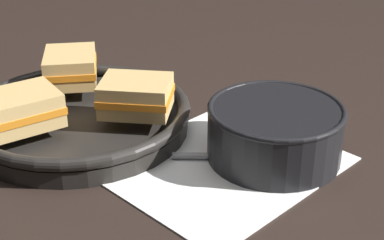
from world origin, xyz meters
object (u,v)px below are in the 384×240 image
(skillet, at_px, (78,117))
(sandwich_near_right, at_px, (136,96))
(soup_bowl, at_px, (275,129))
(sandwich_near_left, at_px, (21,109))
(sandwich_far_left, at_px, (71,67))
(spoon, at_px, (255,156))

(skillet, xyz_separation_m, sandwich_near_right, (0.06, -0.07, 0.04))
(skillet, bearing_deg, soup_bowl, -51.86)
(sandwich_near_left, xyz_separation_m, sandwich_far_left, (0.12, 0.10, 0.00))
(soup_bowl, bearing_deg, skillet, 128.14)
(skillet, distance_m, sandwich_far_left, 0.10)
(soup_bowl, distance_m, skillet, 0.29)
(spoon, distance_m, sandwich_near_right, 0.18)
(soup_bowl, relative_size, sandwich_near_left, 1.81)
(sandwich_near_left, bearing_deg, spoon, -40.39)
(spoon, distance_m, skillet, 0.26)
(soup_bowl, xyz_separation_m, spoon, (-0.03, 0.01, -0.03))
(sandwich_near_left, bearing_deg, soup_bowl, -38.32)
(soup_bowl, distance_m, sandwich_near_left, 0.33)
(sandwich_near_left, bearing_deg, skillet, 11.48)
(spoon, bearing_deg, soup_bowl, 23.51)
(soup_bowl, relative_size, skillet, 0.45)
(soup_bowl, distance_m, sandwich_near_right, 0.20)
(soup_bowl, height_order, sandwich_near_left, sandwich_near_left)
(sandwich_near_right, height_order, sandwich_far_left, same)
(sandwich_near_left, relative_size, sandwich_far_left, 0.81)
(soup_bowl, relative_size, sandwich_far_left, 1.47)
(spoon, distance_m, sandwich_far_left, 0.33)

